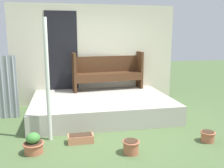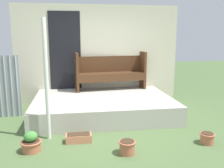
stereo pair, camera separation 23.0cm
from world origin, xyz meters
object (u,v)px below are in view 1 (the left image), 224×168
at_px(flower_pot_left, 33,144).
at_px(planter_box_rect, 81,138).
at_px(flower_pot_middle, 131,146).
at_px(support_post, 48,81).
at_px(bench, 108,70).
at_px(flower_pot_right, 208,136).

xyz_separation_m(flower_pot_left, planter_box_rect, (0.76, 0.25, -0.07)).
distance_m(flower_pot_left, flower_pot_middle, 1.53).
distance_m(support_post, bench, 2.51).
bearing_deg(flower_pot_right, support_post, 166.79).
height_order(support_post, flower_pot_left, support_post).
height_order(support_post, planter_box_rect, support_post).
relative_size(support_post, bench, 1.14).
distance_m(flower_pot_middle, flower_pot_right, 1.44).
distance_m(flower_pot_left, planter_box_rect, 0.80).
distance_m(bench, planter_box_rect, 2.60).
bearing_deg(bench, planter_box_rect, -117.27).
bearing_deg(flower_pot_right, flower_pot_left, 176.92).
bearing_deg(support_post, bench, 55.49).
bearing_deg(flower_pot_right, bench, 115.20).
height_order(flower_pot_middle, flower_pot_right, flower_pot_middle).
height_order(bench, planter_box_rect, bench).
xyz_separation_m(support_post, flower_pot_right, (2.69, -0.63, -0.95)).
height_order(support_post, bench, support_post).
relative_size(support_post, planter_box_rect, 4.79).
relative_size(flower_pot_right, planter_box_rect, 0.59).
relative_size(bench, flower_pot_middle, 6.73).
bearing_deg(flower_pot_middle, planter_box_rect, 142.58).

